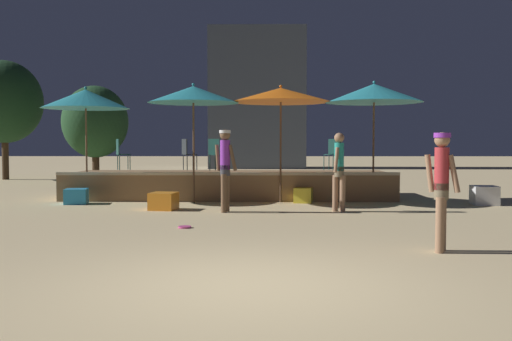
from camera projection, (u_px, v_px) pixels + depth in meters
ground_plane at (249, 286)px, 6.36m from camera, size 120.00×120.00×0.00m
wooden_deck at (230, 185)px, 16.69m from camera, size 9.23×2.84×0.80m
patio_umbrella_0 at (281, 95)px, 15.10m from camera, size 2.67×2.67×3.13m
patio_umbrella_1 at (193, 95)px, 14.93m from camera, size 2.39×2.39×3.16m
patio_umbrella_2 at (374, 93)px, 15.15m from camera, size 2.58×2.58×3.24m
patio_umbrella_3 at (86, 99)px, 15.34m from camera, size 2.34×2.34×3.11m
cube_seat_0 at (76, 196)px, 14.82m from camera, size 0.63×0.63×0.39m
cube_seat_1 at (303, 195)px, 15.12m from camera, size 0.55×0.55×0.40m
cube_seat_2 at (164, 201)px, 13.52m from camera, size 0.68×0.68×0.41m
cube_seat_3 at (484, 195)px, 14.61m from camera, size 0.65×0.65×0.49m
person_0 at (339, 168)px, 13.12m from camera, size 0.33×0.53×1.82m
person_1 at (441, 184)px, 8.27m from camera, size 0.50×0.29×1.75m
person_2 at (225, 164)px, 13.01m from camera, size 0.54×0.31×1.89m
bistro_chair_0 at (121, 151)px, 16.58m from camera, size 0.45×0.45×0.90m
bistro_chair_1 at (216, 151)px, 16.09m from camera, size 0.45×0.46×0.90m
bistro_chair_2 at (187, 151)px, 16.53m from camera, size 0.47×0.46×0.90m
bistro_chair_3 at (333, 151)px, 16.53m from camera, size 0.48×0.48×0.90m
frisbee_disc at (185, 227)px, 10.65m from camera, size 0.25×0.25×0.03m
background_tree_0 at (95, 122)px, 22.50m from camera, size 2.58×2.58×3.84m
background_tree_1 at (4, 102)px, 24.42m from camera, size 3.22×3.22×5.11m
distant_building at (257, 99)px, 35.80m from camera, size 5.92×3.57×8.63m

